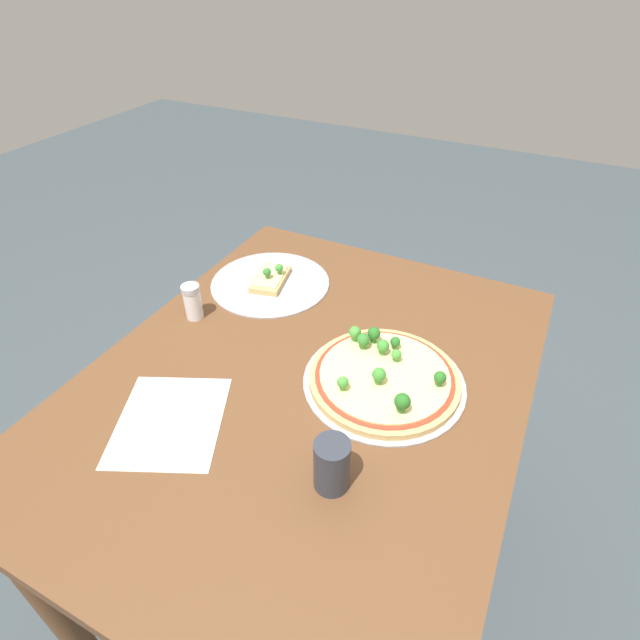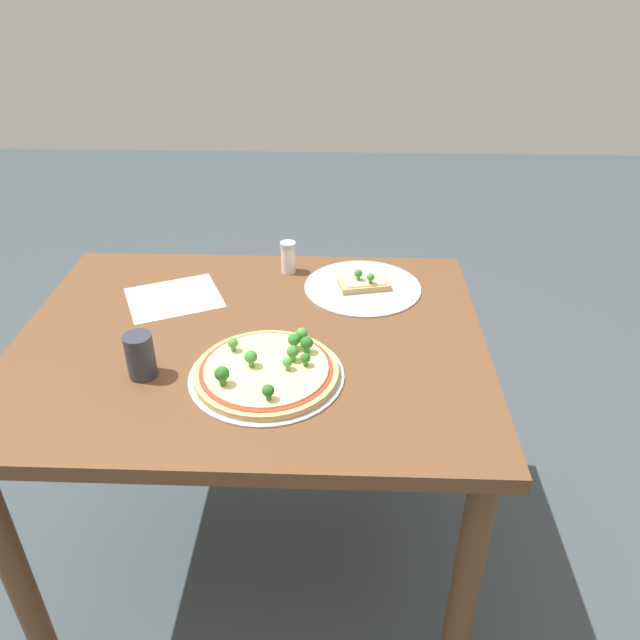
# 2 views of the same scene
# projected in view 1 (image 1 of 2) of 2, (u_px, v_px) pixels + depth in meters

# --- Properties ---
(ground_plane) EXTENTS (8.00, 8.00, 0.00)m
(ground_plane) POSITION_uv_depth(u_px,v_px,m) (310.00, 559.00, 1.50)
(ground_plane) COLOR #3D474C
(dining_table) EXTENTS (1.10, 0.86, 0.76)m
(dining_table) POSITION_uv_depth(u_px,v_px,m) (307.00, 412.00, 1.10)
(dining_table) COLOR brown
(dining_table) RESTS_ON ground_plane
(pizza_tray_whole) EXTENTS (0.33, 0.33, 0.07)m
(pizza_tray_whole) POSITION_uv_depth(u_px,v_px,m) (384.00, 377.00, 1.02)
(pizza_tray_whole) COLOR #A3A3A8
(pizza_tray_whole) RESTS_ON dining_table
(pizza_tray_slice) EXTENTS (0.31, 0.31, 0.05)m
(pizza_tray_slice) POSITION_uv_depth(u_px,v_px,m) (270.00, 281.00, 1.31)
(pizza_tray_slice) COLOR #A3A3A8
(pizza_tray_slice) RESTS_ON dining_table
(drinking_cup) EXTENTS (0.06, 0.06, 0.10)m
(drinking_cup) POSITION_uv_depth(u_px,v_px,m) (332.00, 465.00, 0.80)
(drinking_cup) COLOR #2D333D
(drinking_cup) RESTS_ON dining_table
(condiment_shaker) EXTENTS (0.04, 0.04, 0.09)m
(condiment_shaker) POSITION_uv_depth(u_px,v_px,m) (193.00, 301.00, 1.17)
(condiment_shaker) COLOR silver
(condiment_shaker) RESTS_ON dining_table
(paper_menu) EXTENTS (0.29, 0.27, 0.00)m
(paper_menu) POSITION_uv_depth(u_px,v_px,m) (170.00, 421.00, 0.94)
(paper_menu) COLOR silver
(paper_menu) RESTS_ON dining_table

